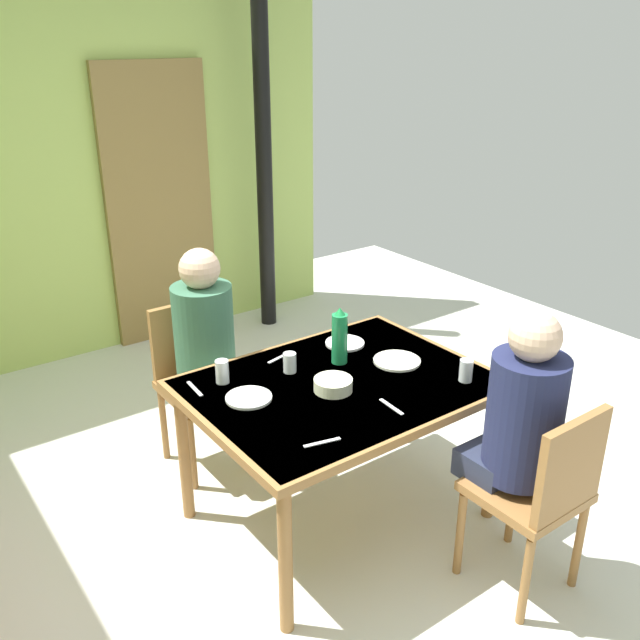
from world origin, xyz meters
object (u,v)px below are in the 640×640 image
person_far_diner (205,334)px  water_bottle_green_near (340,337)px  dining_table (340,396)px  person_near_diner (522,414)px  chair_near_diner (542,490)px  serving_bowl_center (333,385)px  chair_far_diner (197,375)px

person_far_diner → water_bottle_green_near: size_ratio=2.78×
dining_table → person_far_diner: 0.78m
person_near_diner → water_bottle_green_near: bearing=104.6°
dining_table → chair_near_diner: 0.93m
person_near_diner → serving_bowl_center: size_ratio=4.53×
water_bottle_green_near → serving_bowl_center: (-0.19, -0.20, -0.10)m
chair_near_diner → water_bottle_green_near: bearing=102.7°
person_near_diner → chair_near_diner: bearing=-90.0°
serving_bowl_center → person_near_diner: bearing=-57.9°
chair_near_diner → person_near_diner: (0.00, 0.14, 0.28)m
dining_table → water_bottle_green_near: 0.28m
chair_near_diner → chair_far_diner: bearing=110.8°
water_bottle_green_near → chair_near_diner: bearing=-77.3°
water_bottle_green_near → serving_bowl_center: bearing=-133.3°
person_far_diner → serving_bowl_center: (0.22, -0.75, -0.03)m
person_near_diner → water_bottle_green_near: (-0.23, 0.88, 0.07)m
chair_near_diner → water_bottle_green_near: (-0.23, 1.01, 0.36)m
chair_near_diner → person_far_diner: size_ratio=1.13×
water_bottle_green_near → serving_bowl_center: 0.30m
person_far_diner → water_bottle_green_near: person_far_diner is taller
chair_far_diner → serving_bowl_center: chair_far_diner is taller
water_bottle_green_near → chair_far_diner: bearing=121.2°
chair_far_diner → person_near_diner: person_near_diner is taller
person_near_diner → water_bottle_green_near: size_ratio=2.78×
person_far_diner → serving_bowl_center: person_far_diner is taller
dining_table → water_bottle_green_near: bearing=53.1°
dining_table → serving_bowl_center: (-0.07, -0.04, 0.10)m
person_far_diner → chair_near_diner: bearing=112.4°
water_bottle_green_near → serving_bowl_center: size_ratio=1.63×
serving_bowl_center → dining_table: bearing=30.5°
dining_table → serving_bowl_center: 0.13m
chair_near_diner → person_far_diner: bearing=112.4°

